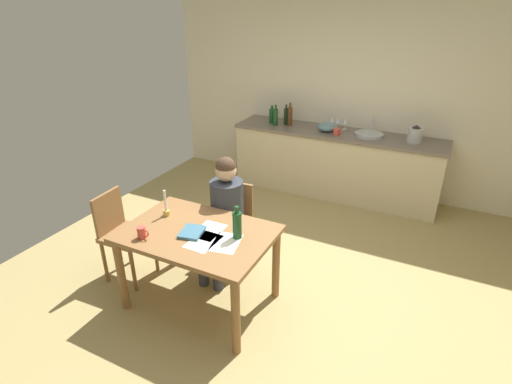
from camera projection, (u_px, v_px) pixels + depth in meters
ground_plane at (266, 283)px, 3.92m from camera, size 5.20×5.20×0.04m
wall_back at (348, 97)px, 5.45m from camera, size 5.20×0.12×2.60m
kitchen_counter at (335, 163)px, 5.52m from camera, size 2.81×0.64×0.90m
dining_table at (198, 243)px, 3.39m from camera, size 1.25×0.86×0.74m
chair_at_table at (232, 221)px, 4.02m from camera, size 0.42×0.42×0.86m
person_seated at (224, 210)px, 3.81m from camera, size 0.34×0.60×1.19m
chair_side_empty at (122, 232)px, 3.80m from camera, size 0.42×0.42×0.88m
coffee_mug at (142, 232)px, 3.23m from camera, size 0.11×0.07×0.10m
candlestick at (166, 209)px, 3.56m from camera, size 0.06×0.06×0.25m
book_magazine at (192, 232)px, 3.31m from camera, size 0.22×0.26×0.03m
paper_letter at (226, 243)px, 3.18m from camera, size 0.27×0.33×0.00m
paper_bill at (209, 231)px, 3.35m from camera, size 0.22×0.30×0.00m
paper_envelope at (204, 241)px, 3.20m from camera, size 0.22×0.30×0.00m
wine_bottle_on_table at (237, 225)px, 3.21m from camera, size 0.08×0.08×0.29m
sink_unit at (369, 134)px, 5.16m from camera, size 0.36×0.36×0.24m
bottle_oil at (272, 116)px, 5.67m from camera, size 0.08×0.08×0.25m
bottle_vinegar at (276, 117)px, 5.56m from camera, size 0.07×0.07×0.29m
bottle_wine_red at (286, 116)px, 5.60m from camera, size 0.06×0.06×0.28m
bottle_sauce at (290, 116)px, 5.55m from camera, size 0.07×0.07×0.32m
mixing_bowl at (327, 127)px, 5.33m from camera, size 0.26×0.26×0.12m
stovetop_kettle at (415, 135)px, 4.90m from camera, size 0.18×0.18×0.22m
wine_glass_near_sink at (345, 122)px, 5.38m from camera, size 0.07×0.07×0.15m
wine_glass_by_kettle at (338, 121)px, 5.42m from camera, size 0.07×0.07×0.15m
wine_glass_back_left at (332, 120)px, 5.46m from camera, size 0.07×0.07×0.15m
teacup_on_counter at (337, 132)px, 5.18m from camera, size 0.12×0.08×0.09m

